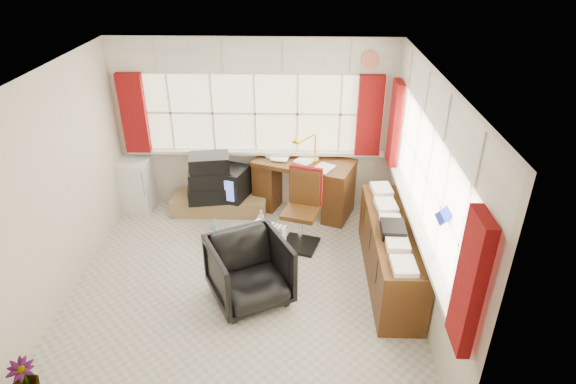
{
  "coord_description": "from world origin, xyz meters",
  "views": [
    {
      "loc": [
        0.67,
        -4.49,
        3.7
      ],
      "look_at": [
        0.51,
        0.55,
        0.97
      ],
      "focal_mm": 30.0,
      "sensor_mm": 36.0,
      "label": 1
    }
  ],
  "objects_px": {
    "credenza": "(390,251)",
    "mini_fridge": "(136,184)",
    "desk_lamp": "(315,142)",
    "office_chair": "(249,271)",
    "task_chair": "(303,205)",
    "desk": "(304,183)",
    "crt_tv": "(229,183)",
    "radiator": "(272,246)",
    "tv_bench": "(220,204)"
  },
  "relations": [
    {
      "from": "credenza",
      "to": "mini_fridge",
      "type": "relative_size",
      "value": 2.56
    },
    {
      "from": "task_chair",
      "to": "mini_fridge",
      "type": "xyz_separation_m",
      "value": [
        -2.5,
        0.85,
        -0.18
      ]
    },
    {
      "from": "desk_lamp",
      "to": "crt_tv",
      "type": "relative_size",
      "value": 0.69
    },
    {
      "from": "office_chair",
      "to": "mini_fridge",
      "type": "bearing_deg",
      "value": 106.17
    },
    {
      "from": "radiator",
      "to": "credenza",
      "type": "distance_m",
      "value": 1.46
    },
    {
      "from": "task_chair",
      "to": "office_chair",
      "type": "relative_size",
      "value": 1.28
    },
    {
      "from": "office_chair",
      "to": "credenza",
      "type": "distance_m",
      "value": 1.68
    },
    {
      "from": "desk",
      "to": "credenza",
      "type": "distance_m",
      "value": 1.9
    },
    {
      "from": "tv_bench",
      "to": "office_chair",
      "type": "bearing_deg",
      "value": -71.29
    },
    {
      "from": "office_chair",
      "to": "tv_bench",
      "type": "relative_size",
      "value": 0.6
    },
    {
      "from": "task_chair",
      "to": "tv_bench",
      "type": "xyz_separation_m",
      "value": [
        -1.25,
        0.77,
        -0.44
      ]
    },
    {
      "from": "credenza",
      "to": "tv_bench",
      "type": "distance_m",
      "value": 2.75
    },
    {
      "from": "tv_bench",
      "to": "mini_fridge",
      "type": "bearing_deg",
      "value": 176.35
    },
    {
      "from": "task_chair",
      "to": "office_chair",
      "type": "bearing_deg",
      "value": -117.08
    },
    {
      "from": "office_chair",
      "to": "crt_tv",
      "type": "bearing_deg",
      "value": 77.11
    },
    {
      "from": "office_chair",
      "to": "credenza",
      "type": "relative_size",
      "value": 0.42
    },
    {
      "from": "credenza",
      "to": "tv_bench",
      "type": "bearing_deg",
      "value": 146.29
    },
    {
      "from": "desk_lamp",
      "to": "office_chair",
      "type": "xyz_separation_m",
      "value": [
        -0.75,
        -2.01,
        -0.73
      ]
    },
    {
      "from": "credenza",
      "to": "crt_tv",
      "type": "bearing_deg",
      "value": 144.34
    },
    {
      "from": "desk",
      "to": "office_chair",
      "type": "xyz_separation_m",
      "value": [
        -0.6,
        -2.01,
        -0.07
      ]
    },
    {
      "from": "task_chair",
      "to": "office_chair",
      "type": "height_order",
      "value": "task_chair"
    },
    {
      "from": "desk_lamp",
      "to": "radiator",
      "type": "xyz_separation_m",
      "value": [
        -0.55,
        -1.29,
        -0.89
      ]
    },
    {
      "from": "desk_lamp",
      "to": "office_chair",
      "type": "relative_size",
      "value": 0.52
    },
    {
      "from": "radiator",
      "to": "tv_bench",
      "type": "xyz_separation_m",
      "value": [
        -0.86,
        1.22,
        -0.1
      ]
    },
    {
      "from": "office_chair",
      "to": "mini_fridge",
      "type": "xyz_separation_m",
      "value": [
        -1.9,
        2.01,
        0.01
      ]
    },
    {
      "from": "desk",
      "to": "crt_tv",
      "type": "bearing_deg",
      "value": -175.84
    },
    {
      "from": "crt_tv",
      "to": "credenza",
      "type": "bearing_deg",
      "value": -35.66
    },
    {
      "from": "radiator",
      "to": "tv_bench",
      "type": "bearing_deg",
      "value": 125.27
    },
    {
      "from": "radiator",
      "to": "mini_fridge",
      "type": "relative_size",
      "value": 0.7
    },
    {
      "from": "task_chair",
      "to": "tv_bench",
      "type": "height_order",
      "value": "task_chair"
    },
    {
      "from": "tv_bench",
      "to": "mini_fridge",
      "type": "relative_size",
      "value": 1.79
    },
    {
      "from": "task_chair",
      "to": "crt_tv",
      "type": "relative_size",
      "value": 1.7
    },
    {
      "from": "mini_fridge",
      "to": "crt_tv",
      "type": "bearing_deg",
      "value": -3.23
    },
    {
      "from": "office_chair",
      "to": "radiator",
      "type": "height_order",
      "value": "office_chair"
    },
    {
      "from": "desk_lamp",
      "to": "crt_tv",
      "type": "bearing_deg",
      "value": -176.61
    },
    {
      "from": "crt_tv",
      "to": "mini_fridge",
      "type": "distance_m",
      "value": 1.41
    },
    {
      "from": "radiator",
      "to": "desk",
      "type": "bearing_deg",
      "value": 72.99
    },
    {
      "from": "desk",
      "to": "credenza",
      "type": "bearing_deg",
      "value": -57.42
    },
    {
      "from": "radiator",
      "to": "tv_bench",
      "type": "height_order",
      "value": "radiator"
    },
    {
      "from": "task_chair",
      "to": "credenza",
      "type": "xyz_separation_m",
      "value": [
        1.03,
        -0.75,
        -0.17
      ]
    },
    {
      "from": "desk",
      "to": "radiator",
      "type": "xyz_separation_m",
      "value": [
        -0.4,
        -1.3,
        -0.23
      ]
    },
    {
      "from": "desk",
      "to": "office_chair",
      "type": "bearing_deg",
      "value": -106.63
    },
    {
      "from": "tv_bench",
      "to": "crt_tv",
      "type": "relative_size",
      "value": 2.22
    },
    {
      "from": "desk",
      "to": "office_chair",
      "type": "distance_m",
      "value": 2.1
    },
    {
      "from": "credenza",
      "to": "crt_tv",
      "type": "height_order",
      "value": "credenza"
    },
    {
      "from": "task_chair",
      "to": "radiator",
      "type": "relative_size",
      "value": 1.97
    },
    {
      "from": "task_chair",
      "to": "tv_bench",
      "type": "distance_m",
      "value": 1.53
    },
    {
      "from": "radiator",
      "to": "mini_fridge",
      "type": "xyz_separation_m",
      "value": [
        -2.11,
        1.3,
        0.17
      ]
    },
    {
      "from": "credenza",
      "to": "desk",
      "type": "bearing_deg",
      "value": 122.58
    },
    {
      "from": "desk_lamp",
      "to": "mini_fridge",
      "type": "distance_m",
      "value": 2.75
    }
  ]
}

